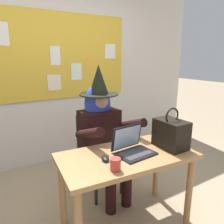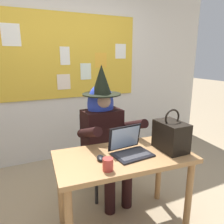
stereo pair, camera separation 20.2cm
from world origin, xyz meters
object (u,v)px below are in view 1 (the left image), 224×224
handbag (171,133)px  laptop (132,147)px  computer_mouse (105,158)px  coffee_mug (115,164)px  chair_at_desk (97,148)px  person_costumed (102,127)px  desk_main (127,166)px

handbag → laptop: bearing=167.4°
computer_mouse → coffee_mug: coffee_mug is taller
chair_at_desk → computer_mouse: chair_at_desk is taller
laptop → computer_mouse: bearing=176.8°
person_costumed → computer_mouse: 0.61m
handbag → coffee_mug: 0.67m
desk_main → person_costumed: size_ratio=0.83×
chair_at_desk → laptop: 0.71m
desk_main → computer_mouse: computer_mouse is taller
chair_at_desk → coffee_mug: 0.92m
coffee_mug → handbag: bearing=8.5°
person_costumed → laptop: size_ratio=4.32×
desk_main → coffee_mug: bearing=-141.7°
handbag → desk_main: bearing=169.1°
desk_main → chair_at_desk: chair_at_desk is taller
person_costumed → laptop: (0.01, -0.54, -0.03)m
laptop → coffee_mug: (-0.29, -0.18, -0.00)m
desk_main → handbag: 0.50m
person_costumed → computer_mouse: size_ratio=14.13×
laptop → computer_mouse: 0.28m
desk_main → chair_at_desk: size_ratio=1.33×
desk_main → coffee_mug: coffee_mug is taller
computer_mouse → chair_at_desk: bearing=83.4°
computer_mouse → desk_main: bearing=16.1°
handbag → coffee_mug: size_ratio=3.98×
laptop → person_costumed: bearing=86.1°
computer_mouse → coffee_mug: (-0.01, -0.17, 0.03)m
handbag → chair_at_desk: bearing=117.6°
computer_mouse → handbag: handbag is taller
desk_main → laptop: bearing=0.1°
laptop → coffee_mug: 0.34m
person_costumed → handbag: size_ratio=3.89×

